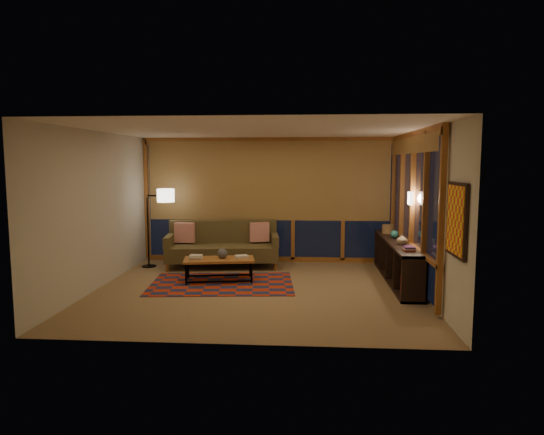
# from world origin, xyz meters

# --- Properties ---
(floor) EXTENTS (5.50, 5.00, 0.01)m
(floor) POSITION_xyz_m (0.00, 0.00, 0.00)
(floor) COLOR #8D744E
(floor) RESTS_ON ground
(ceiling) EXTENTS (5.50, 5.00, 0.01)m
(ceiling) POSITION_xyz_m (0.00, 0.00, 2.70)
(ceiling) COLOR #F7E7CF
(ceiling) RESTS_ON walls
(walls) EXTENTS (5.51, 5.01, 2.70)m
(walls) POSITION_xyz_m (0.00, 0.00, 1.35)
(walls) COLOR beige
(walls) RESTS_ON floor
(window_wall_back) EXTENTS (5.30, 0.16, 2.60)m
(window_wall_back) POSITION_xyz_m (0.00, 2.43, 1.35)
(window_wall_back) COLOR #B66827
(window_wall_back) RESTS_ON walls
(window_wall_right) EXTENTS (0.16, 3.70, 2.60)m
(window_wall_right) POSITION_xyz_m (2.68, 0.60, 1.35)
(window_wall_right) COLOR #B66827
(window_wall_right) RESTS_ON walls
(wall_art) EXTENTS (0.06, 0.74, 0.94)m
(wall_art) POSITION_xyz_m (2.71, -1.85, 1.45)
(wall_art) COLOR red
(wall_art) RESTS_ON walls
(wall_sconce) EXTENTS (0.12, 0.18, 0.22)m
(wall_sconce) POSITION_xyz_m (2.62, 0.45, 1.55)
(wall_sconce) COLOR white
(wall_sconce) RESTS_ON walls
(sofa) EXTENTS (2.36, 1.18, 0.93)m
(sofa) POSITION_xyz_m (-0.90, 1.76, 0.47)
(sofa) COLOR brown
(sofa) RESTS_ON floor
(pillow_left) EXTENTS (0.42, 0.15, 0.41)m
(pillow_left) POSITION_xyz_m (-1.71, 1.84, 0.67)
(pillow_left) COLOR red
(pillow_left) RESTS_ON sofa
(pillow_right) EXTENTS (0.42, 0.24, 0.40)m
(pillow_right) POSITION_xyz_m (-0.15, 2.03, 0.67)
(pillow_right) COLOR red
(pillow_right) RESTS_ON sofa
(area_rug) EXTENTS (2.67, 1.91, 0.01)m
(area_rug) POSITION_xyz_m (-0.67, 0.36, 0.01)
(area_rug) COLOR #B52A0E
(area_rug) RESTS_ON floor
(coffee_table) EXTENTS (1.35, 0.79, 0.42)m
(coffee_table) POSITION_xyz_m (-0.75, 0.56, 0.21)
(coffee_table) COLOR #B66827
(coffee_table) RESTS_ON floor
(book_stack_a) EXTENTS (0.23, 0.18, 0.07)m
(book_stack_a) POSITION_xyz_m (-1.17, 0.50, 0.46)
(book_stack_a) COLOR beige
(book_stack_a) RESTS_ON coffee_table
(book_stack_b) EXTENTS (0.33, 0.30, 0.05)m
(book_stack_b) POSITION_xyz_m (-0.35, 0.65, 0.45)
(book_stack_b) COLOR beige
(book_stack_b) RESTS_ON coffee_table
(ceramic_pot) EXTENTS (0.20, 0.20, 0.18)m
(ceramic_pot) POSITION_xyz_m (-0.70, 0.59, 0.51)
(ceramic_pot) COLOR #272730
(ceramic_pot) RESTS_ON coffee_table
(floor_lamp) EXTENTS (0.62, 0.49, 1.63)m
(floor_lamp) POSITION_xyz_m (-2.45, 1.70, 0.82)
(floor_lamp) COLOR black
(floor_lamp) RESTS_ON floor
(bookshelf) EXTENTS (0.40, 2.98, 0.75)m
(bookshelf) POSITION_xyz_m (2.49, 0.81, 0.37)
(bookshelf) COLOR black
(bookshelf) RESTS_ON floor
(basket) EXTENTS (0.29, 0.29, 0.18)m
(basket) POSITION_xyz_m (2.47, 1.74, 0.83)
(basket) COLOR #966B43
(basket) RESTS_ON bookshelf
(teal_bowl) EXTENTS (0.18, 0.18, 0.15)m
(teal_bowl) POSITION_xyz_m (2.49, 1.14, 0.82)
(teal_bowl) COLOR #28786C
(teal_bowl) RESTS_ON bookshelf
(vase) EXTENTS (0.21, 0.21, 0.19)m
(vase) POSITION_xyz_m (2.49, 0.41, 0.84)
(vase) COLOR tan
(vase) RESTS_ON bookshelf
(shelf_book_stack) EXTENTS (0.18, 0.24, 0.07)m
(shelf_book_stack) POSITION_xyz_m (2.49, -0.19, 0.78)
(shelf_book_stack) COLOR beige
(shelf_book_stack) RESTS_ON bookshelf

